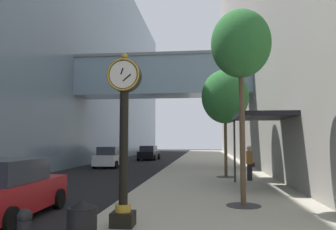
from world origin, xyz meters
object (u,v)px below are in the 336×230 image
object	(u,v)px
car_black_near	(149,153)
trash_bin	(82,229)
street_clock	(124,130)
car_white_mid	(110,157)
car_red_far	(7,190)
street_tree_mid_near	(225,97)
street_tree_near	(241,46)
bollard_third	(123,187)
pedestrian_walking	(250,162)

from	to	relation	value
car_black_near	trash_bin	bearing A→B (deg)	-82.48
street_clock	car_white_mid	bearing A→B (deg)	106.99
street_clock	car_red_far	bearing A→B (deg)	165.06
car_black_near	car_white_mid	xyz separation A→B (m)	(-1.48, -10.64, 0.03)
street_clock	trash_bin	distance (m)	2.97
street_tree_mid_near	car_white_mid	size ratio (longest dim) A/B	1.37
street_clock	street_tree_near	distance (m)	5.20
street_tree_mid_near	car_black_near	xyz separation A→B (m)	(-7.63, 18.54, -3.98)
street_tree_near	street_tree_mid_near	xyz separation A→B (m)	(0.00, 8.48, -0.59)
bollard_third	car_red_far	size ratio (longest dim) A/B	0.24
street_clock	trash_bin	world-z (taller)	street_clock
trash_bin	car_white_mid	bearing A→B (deg)	104.86
street_tree_near	car_white_mid	world-z (taller)	street_tree_near
car_red_far	car_white_mid	bearing A→B (deg)	97.04
car_white_mid	car_red_far	xyz separation A→B (m)	(2.26, -18.31, -0.01)
car_red_far	trash_bin	bearing A→B (deg)	-43.61
car_white_mid	pedestrian_walking	bearing A→B (deg)	-42.63
street_tree_near	car_white_mid	bearing A→B (deg)	119.07
street_tree_near	trash_bin	size ratio (longest dim) A/B	6.12
street_tree_mid_near	pedestrian_walking	bearing A→B (deg)	-53.38
bollard_third	car_white_mid	size ratio (longest dim) A/B	0.23
street_clock	car_black_near	distance (m)	30.29
trash_bin	pedestrian_walking	size ratio (longest dim) A/B	0.58
street_clock	trash_bin	size ratio (longest dim) A/B	4.08
street_tree_mid_near	pedestrian_walking	distance (m)	4.14
trash_bin	car_red_far	world-z (taller)	car_red_far
bollard_third	car_white_mid	distance (m)	17.30
trash_bin	car_red_far	size ratio (longest dim) A/B	0.24
street_clock	street_tree_mid_near	distance (m)	12.05
car_red_far	pedestrian_walking	bearing A→B (deg)	48.07
street_tree_near	trash_bin	bearing A→B (deg)	-122.71
street_tree_near	car_black_near	xyz separation A→B (m)	(-7.63, 27.02, -4.57)
street_clock	street_tree_mid_near	bearing A→B (deg)	74.21
bollard_third	street_tree_near	bearing A→B (deg)	1.78
street_tree_mid_near	car_red_far	size ratio (longest dim) A/B	1.43
street_clock	car_white_mid	world-z (taller)	street_clock
street_tree_mid_near	car_black_near	world-z (taller)	street_tree_mid_near
pedestrian_walking	car_black_near	size ratio (longest dim) A/B	0.41
street_tree_near	car_red_far	xyz separation A→B (m)	(-6.85, -1.93, -4.55)
street_tree_near	pedestrian_walking	xyz separation A→B (m)	(1.14, 6.95, -4.27)
bollard_third	car_black_near	xyz separation A→B (m)	(-3.70, 27.15, 0.10)
bollard_third	trash_bin	size ratio (longest dim) A/B	1.01
street_tree_mid_near	trash_bin	world-z (taller)	street_tree_mid_near
street_tree_near	trash_bin	distance (m)	7.80
street_tree_mid_near	car_black_near	bearing A→B (deg)	112.36
trash_bin	pedestrian_walking	xyz separation A→B (m)	(4.50, 12.20, 0.42)
street_clock	car_red_far	distance (m)	4.11
street_tree_mid_near	car_red_far	distance (m)	13.08
street_tree_near	car_red_far	distance (m)	8.44
street_tree_near	trash_bin	xyz separation A→B (m)	(-3.37, -5.25, -4.69)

